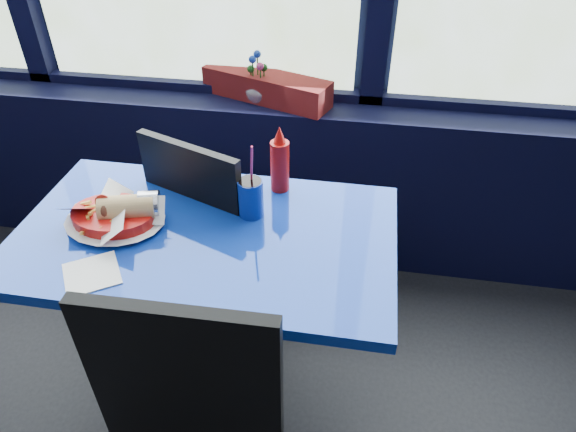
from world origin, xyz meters
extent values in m
cube|color=black|center=(0.00, 2.87, 0.40)|extent=(5.00, 0.26, 0.80)
cube|color=black|center=(0.00, 2.95, 0.81)|extent=(4.80, 0.08, 0.06)
cylinder|color=black|center=(0.30, 2.00, 0.01)|extent=(0.44, 0.44, 0.03)
cylinder|color=black|center=(0.30, 2.00, 0.34)|extent=(0.12, 0.12, 0.68)
cube|color=navy|center=(0.30, 2.00, 0.73)|extent=(1.20, 0.70, 0.04)
cube|color=black|center=(0.43, 1.44, 0.77)|extent=(0.44, 0.04, 0.51)
cube|color=black|center=(0.13, 2.37, 0.46)|extent=(0.56, 0.56, 0.04)
cube|color=black|center=(0.20, 2.18, 0.71)|extent=(0.39, 0.18, 0.47)
cylinder|color=black|center=(0.37, 2.48, 0.22)|extent=(0.02, 0.02, 0.44)
cylinder|color=black|center=(0.23, 2.14, 0.22)|extent=(0.02, 0.02, 0.44)
cylinder|color=black|center=(0.02, 2.61, 0.22)|extent=(0.02, 0.02, 0.44)
cylinder|color=black|center=(-0.11, 2.27, 0.22)|extent=(0.02, 0.02, 0.44)
cube|color=maroon|center=(0.32, 2.89, 0.86)|extent=(0.60, 0.34, 0.12)
imported|color=silver|center=(0.29, 2.86, 0.85)|extent=(0.11, 0.11, 0.11)
cylinder|color=#1E5919|center=(0.27, 2.86, 0.89)|extent=(0.01, 0.01, 0.17)
sphere|color=#1E43B1|center=(0.27, 2.86, 0.99)|extent=(0.03, 0.03, 0.03)
cylinder|color=#1E5919|center=(0.31, 2.85, 0.88)|extent=(0.01, 0.01, 0.15)
sphere|color=#DB407C|center=(0.31, 2.85, 0.97)|extent=(0.03, 0.03, 0.03)
cylinder|color=#1E5919|center=(0.29, 2.88, 0.90)|extent=(0.01, 0.01, 0.19)
sphere|color=#1E43B1|center=(0.29, 2.88, 1.01)|extent=(0.03, 0.03, 0.03)
cylinder|color=#1E5919|center=(0.26, 2.87, 0.86)|extent=(0.01, 0.01, 0.13)
sphere|color=#1E5919|center=(0.26, 2.87, 0.94)|extent=(0.03, 0.03, 0.03)
cylinder|color=#1E5919|center=(0.32, 2.87, 0.87)|extent=(0.01, 0.01, 0.14)
sphere|color=#1E5919|center=(0.32, 2.87, 0.95)|extent=(0.03, 0.03, 0.03)
cylinder|color=#AF0F0B|center=(0.01, 1.99, 0.78)|extent=(0.31, 0.31, 0.05)
cylinder|color=white|center=(0.01, 1.99, 0.76)|extent=(0.30, 0.30, 0.00)
cylinder|color=silver|center=(0.12, 2.03, 0.81)|extent=(0.08, 0.10, 0.09)
sphere|color=brown|center=(0.00, 1.98, 0.82)|extent=(0.06, 0.06, 0.06)
cylinder|color=red|center=(-0.02, 1.98, 0.84)|extent=(0.06, 0.06, 0.01)
cylinder|color=#AF0F0B|center=(0.49, 2.28, 0.84)|extent=(0.06, 0.06, 0.18)
cone|color=#AF0F0B|center=(0.49, 2.28, 0.96)|extent=(0.04, 0.04, 0.06)
cylinder|color=navy|center=(0.43, 2.12, 0.82)|extent=(0.08, 0.08, 0.13)
cylinder|color=black|center=(0.43, 2.12, 0.88)|extent=(0.07, 0.07, 0.01)
cylinder|color=#FE3570|center=(0.44, 2.11, 0.94)|extent=(0.03, 0.06, 0.18)
cube|color=white|center=(0.04, 1.76, 0.75)|extent=(0.21, 0.21, 0.00)
camera|label=1|loc=(0.77, 0.80, 1.77)|focal=32.00mm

